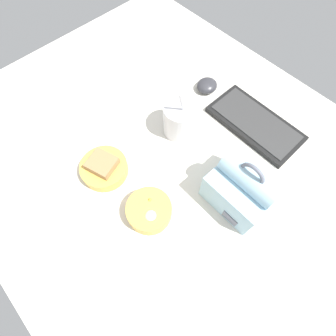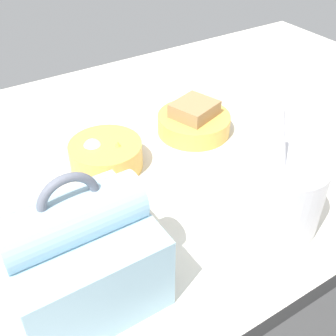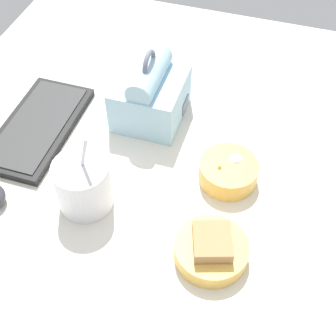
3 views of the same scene
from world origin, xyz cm
name	(u,v)px [view 1 (image 1 of 3)]	position (x,y,z in cm)	size (l,w,h in cm)	color
desk_surface	(172,158)	(0.00, 0.00, 1.00)	(140.00, 110.00, 2.00)	silver
keyboard	(255,123)	(9.85, 27.74, 3.02)	(30.06, 14.88, 2.10)	black
lunch_bag	(243,188)	(22.03, 4.69, 8.53)	(16.26, 15.03, 18.05)	#9EC6DB
soup_cup	(181,118)	(-5.50, 8.97, 7.69)	(10.83, 10.83, 18.23)	silver
bento_bowl_sandwich	(104,168)	(-9.86, -17.70, 4.30)	(13.62, 13.62, 6.16)	#EAB24C
bento_bowl_snacks	(149,210)	(8.78, -16.59, 4.45)	(12.16, 12.16, 5.49)	#EAB24C
computer_mouse	(207,85)	(-11.49, 27.68, 3.80)	(6.79, 7.39, 3.60)	#333338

